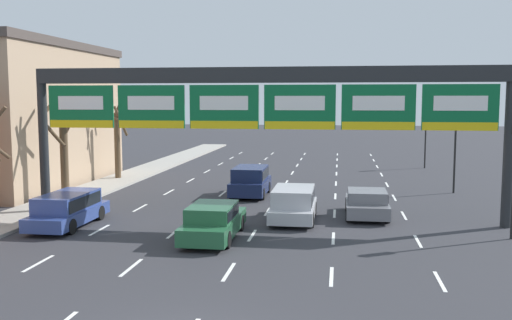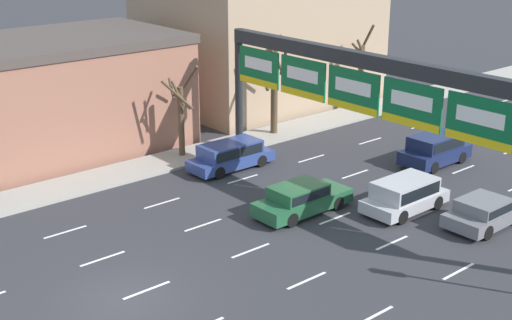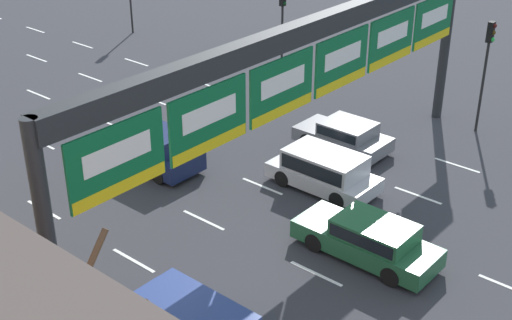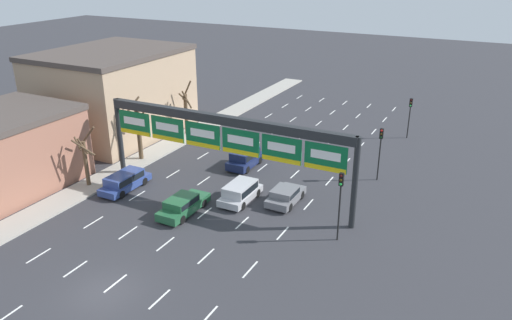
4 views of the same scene
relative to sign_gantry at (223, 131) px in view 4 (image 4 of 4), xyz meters
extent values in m
plane|color=#333338|center=(0.00, -14.03, -5.76)|extent=(220.00, 220.00, 0.00)
cube|color=white|center=(-6.60, -13.03, -5.75)|extent=(0.12, 2.00, 0.01)
cube|color=white|center=(-6.60, -8.03, -5.75)|extent=(0.12, 2.00, 0.01)
cube|color=white|center=(-6.60, -3.03, -5.75)|extent=(0.12, 2.00, 0.01)
cube|color=white|center=(-6.60, 1.97, -5.75)|extent=(0.12, 2.00, 0.01)
cube|color=white|center=(-6.60, 6.97, -5.75)|extent=(0.12, 2.00, 0.01)
cube|color=white|center=(-6.60, 11.97, -5.75)|extent=(0.12, 2.00, 0.01)
cube|color=white|center=(-6.60, 16.97, -5.75)|extent=(0.12, 2.00, 0.01)
cube|color=white|center=(-6.60, 21.97, -5.75)|extent=(0.12, 2.00, 0.01)
cube|color=white|center=(-6.60, 26.97, -5.75)|extent=(0.12, 2.00, 0.01)
cube|color=white|center=(-6.60, 31.97, -5.75)|extent=(0.12, 2.00, 0.01)
cube|color=white|center=(-3.30, -18.03, -5.75)|extent=(0.12, 2.00, 0.01)
cube|color=white|center=(-3.30, -13.03, -5.75)|extent=(0.12, 2.00, 0.01)
cube|color=white|center=(-3.30, -8.03, -5.75)|extent=(0.12, 2.00, 0.01)
cube|color=white|center=(-3.30, -3.03, -5.75)|extent=(0.12, 2.00, 0.01)
cube|color=white|center=(-3.30, 1.97, -5.75)|extent=(0.12, 2.00, 0.01)
cube|color=white|center=(-3.30, 6.97, -5.75)|extent=(0.12, 2.00, 0.01)
cube|color=white|center=(-3.30, 11.97, -5.75)|extent=(0.12, 2.00, 0.01)
cube|color=white|center=(-3.30, 16.97, -5.75)|extent=(0.12, 2.00, 0.01)
cube|color=white|center=(-3.30, 21.97, -5.75)|extent=(0.12, 2.00, 0.01)
cube|color=white|center=(-3.30, 26.97, -5.75)|extent=(0.12, 2.00, 0.01)
cube|color=white|center=(-3.30, 31.97, -5.75)|extent=(0.12, 2.00, 0.01)
cube|color=white|center=(0.00, -13.03, -5.75)|extent=(0.12, 2.00, 0.01)
cube|color=white|center=(0.00, -8.03, -5.75)|extent=(0.12, 2.00, 0.01)
cube|color=white|center=(0.00, -3.03, -5.75)|extent=(0.12, 2.00, 0.01)
cube|color=white|center=(0.00, 1.97, -5.75)|extent=(0.12, 2.00, 0.01)
cube|color=white|center=(0.00, 6.97, -5.75)|extent=(0.12, 2.00, 0.01)
cube|color=white|center=(0.00, 11.97, -5.75)|extent=(0.12, 2.00, 0.01)
cube|color=white|center=(0.00, 16.97, -5.75)|extent=(0.12, 2.00, 0.01)
cube|color=white|center=(0.00, 21.97, -5.75)|extent=(0.12, 2.00, 0.01)
cube|color=white|center=(0.00, 26.97, -5.75)|extent=(0.12, 2.00, 0.01)
cube|color=white|center=(0.00, 31.97, -5.75)|extent=(0.12, 2.00, 0.01)
cube|color=white|center=(3.30, -13.03, -5.75)|extent=(0.12, 2.00, 0.01)
cube|color=white|center=(3.30, -8.03, -5.75)|extent=(0.12, 2.00, 0.01)
cube|color=white|center=(3.30, -3.03, -5.75)|extent=(0.12, 2.00, 0.01)
cube|color=white|center=(3.30, 1.97, -5.75)|extent=(0.12, 2.00, 0.01)
cube|color=white|center=(3.30, 6.97, -5.75)|extent=(0.12, 2.00, 0.01)
cube|color=white|center=(3.30, 11.97, -5.75)|extent=(0.12, 2.00, 0.01)
cube|color=white|center=(3.30, 16.97, -5.75)|extent=(0.12, 2.00, 0.01)
cube|color=white|center=(3.30, 21.97, -5.75)|extent=(0.12, 2.00, 0.01)
cube|color=white|center=(3.30, 26.97, -5.75)|extent=(0.12, 2.00, 0.01)
cube|color=white|center=(3.30, 31.97, -5.75)|extent=(0.12, 2.00, 0.01)
cube|color=white|center=(6.60, -13.03, -5.75)|extent=(0.12, 2.00, 0.01)
cube|color=white|center=(6.60, -8.03, -5.75)|extent=(0.12, 2.00, 0.01)
cube|color=white|center=(6.60, -3.03, -5.75)|extent=(0.12, 2.00, 0.01)
cube|color=white|center=(6.60, 1.97, -5.75)|extent=(0.12, 2.00, 0.01)
cube|color=white|center=(6.60, 6.97, -5.75)|extent=(0.12, 2.00, 0.01)
cube|color=white|center=(6.60, 11.97, -5.75)|extent=(0.12, 2.00, 0.01)
cube|color=white|center=(6.60, 16.97, -5.75)|extent=(0.12, 2.00, 0.01)
cube|color=white|center=(6.60, 21.97, -5.75)|extent=(0.12, 2.00, 0.01)
cube|color=white|center=(6.60, 26.97, -5.75)|extent=(0.12, 2.00, 0.01)
cube|color=white|center=(6.60, 31.97, -5.75)|extent=(0.12, 2.00, 0.01)
cylinder|color=#232628|center=(-10.70, 0.08, -2.25)|extent=(0.44, 0.44, 7.00)
cylinder|color=#232628|center=(10.70, 0.08, -2.25)|extent=(0.44, 0.44, 7.00)
cube|color=#232628|center=(0.00, 0.08, 0.90)|extent=(21.40, 0.60, 0.70)
cube|color=#0C6033|center=(-8.56, -0.26, -0.54)|extent=(3.17, 0.08, 1.98)
cube|color=white|center=(-8.56, -0.31, -0.36)|extent=(2.22, 0.02, 0.63)
cube|color=yellow|center=(-8.56, -0.31, -1.35)|extent=(3.11, 0.02, 0.36)
cube|color=#0C6033|center=(-5.13, -0.26, -0.54)|extent=(3.17, 0.08, 1.98)
cube|color=white|center=(-5.13, -0.31, -0.36)|extent=(2.22, 0.02, 0.63)
cube|color=yellow|center=(-5.13, -0.31, -1.35)|extent=(3.11, 0.02, 0.36)
cube|color=#0C6033|center=(-1.71, -0.26, -0.54)|extent=(3.17, 0.08, 1.98)
cube|color=white|center=(-1.71, -0.31, -0.36)|extent=(2.22, 0.02, 0.63)
cube|color=yellow|center=(-1.71, -0.31, -1.35)|extent=(3.11, 0.02, 0.36)
cube|color=#0C6033|center=(1.71, -0.26, -0.54)|extent=(3.17, 0.08, 1.98)
cube|color=white|center=(1.71, -0.31, -0.36)|extent=(2.22, 0.02, 0.63)
cube|color=yellow|center=(1.71, -0.31, -1.35)|extent=(3.11, 0.02, 0.36)
cube|color=#0C6033|center=(5.13, -0.26, -0.54)|extent=(3.17, 0.08, 1.98)
cube|color=white|center=(5.13, -0.31, -0.36)|extent=(2.22, 0.02, 0.63)
cube|color=yellow|center=(5.13, -0.31, -1.35)|extent=(3.11, 0.02, 0.36)
cube|color=#0C6033|center=(8.56, -0.26, -0.54)|extent=(3.17, 0.08, 1.98)
cube|color=white|center=(8.56, -0.31, -0.36)|extent=(2.22, 0.02, 0.63)
cube|color=yellow|center=(8.56, -0.31, -1.35)|extent=(3.11, 0.02, 0.36)
cube|color=tan|center=(-18.95, 8.67, -1.42)|extent=(11.70, 14.86, 8.67)
cube|color=#4C423D|center=(-18.95, 8.67, 3.17)|extent=(11.93, 15.16, 0.50)
cube|color=#B7B7BC|center=(1.44, 0.11, -5.28)|extent=(1.94, 4.31, 0.56)
cube|color=#B7B7BC|center=(1.44, 0.07, -4.61)|extent=(1.79, 3.02, 0.77)
cube|color=black|center=(1.44, 0.07, -4.61)|extent=(1.83, 2.78, 0.55)
cylinder|color=black|center=(0.56, 1.40, -5.43)|extent=(0.22, 0.66, 0.66)
cylinder|color=black|center=(2.32, 1.40, -5.43)|extent=(0.22, 0.66, 0.66)
cylinder|color=black|center=(0.56, -1.18, -5.43)|extent=(0.22, 0.66, 0.66)
cylinder|color=black|center=(2.32, -1.18, -5.43)|extent=(0.22, 0.66, 0.66)
cube|color=#235B38|center=(-1.45, -3.67, -5.24)|extent=(1.83, 4.88, 0.64)
cube|color=#235B38|center=(-1.45, -3.96, -4.63)|extent=(1.68, 2.54, 0.58)
cube|color=black|center=(-1.45, -3.96, -4.63)|extent=(1.72, 2.34, 0.42)
cylinder|color=black|center=(-2.28, -2.21, -5.43)|extent=(0.22, 0.66, 0.66)
cylinder|color=black|center=(-0.63, -2.21, -5.43)|extent=(0.22, 0.66, 0.66)
cylinder|color=black|center=(-2.28, -5.14, -5.43)|extent=(0.22, 0.66, 0.66)
cylinder|color=black|center=(-0.63, -5.14, -5.43)|extent=(0.22, 0.66, 0.66)
cube|color=#19234C|center=(-1.57, 6.51, -5.18)|extent=(1.92, 4.22, 0.75)
cube|color=#19234C|center=(-1.57, 6.46, -4.44)|extent=(1.76, 2.96, 0.73)
cube|color=black|center=(-1.57, 6.46, -4.44)|extent=(1.80, 2.72, 0.53)
cylinder|color=black|center=(-2.44, 7.77, -5.43)|extent=(0.22, 0.66, 0.66)
cylinder|color=black|center=(-0.70, 7.77, -5.43)|extent=(0.22, 0.66, 0.66)
cylinder|color=black|center=(-2.44, 5.24, -5.43)|extent=(0.22, 0.66, 0.66)
cylinder|color=black|center=(-0.70, 5.24, -5.43)|extent=(0.22, 0.66, 0.66)
cube|color=navy|center=(-8.26, -2.49, -5.28)|extent=(1.82, 4.82, 0.56)
cube|color=navy|center=(-8.26, -2.53, -4.64)|extent=(1.67, 3.37, 0.72)
cube|color=black|center=(-8.26, -2.53, -4.64)|extent=(1.71, 3.10, 0.52)
cylinder|color=black|center=(-9.08, -1.04, -5.43)|extent=(0.22, 0.66, 0.66)
cylinder|color=black|center=(-7.44, -1.04, -5.43)|extent=(0.22, 0.66, 0.66)
cylinder|color=black|center=(-9.08, -3.93, -5.43)|extent=(0.22, 0.66, 0.66)
cylinder|color=black|center=(-7.44, -3.93, -5.43)|extent=(0.22, 0.66, 0.66)
cube|color=slate|center=(4.81, 1.50, -5.27)|extent=(1.93, 4.06, 0.58)
cube|color=slate|center=(4.81, 1.26, -4.71)|extent=(1.78, 2.11, 0.52)
cube|color=black|center=(4.81, 1.26, -4.71)|extent=(1.82, 1.94, 0.38)
cylinder|color=black|center=(3.94, 2.72, -5.43)|extent=(0.22, 0.66, 0.66)
cylinder|color=black|center=(5.69, 2.72, -5.43)|extent=(0.22, 0.66, 0.66)
cylinder|color=black|center=(3.94, 0.28, -5.43)|extent=(0.22, 0.66, 0.66)
cylinder|color=black|center=(5.69, 0.28, -5.43)|extent=(0.22, 0.66, 0.66)
cylinder|color=black|center=(10.33, 21.58, -4.00)|extent=(0.12, 0.12, 3.51)
cube|color=black|center=(10.33, 21.58, -1.79)|extent=(0.30, 0.24, 0.90)
sphere|color=#3D0E0C|center=(10.33, 21.45, -1.49)|extent=(0.20, 0.20, 0.20)
sphere|color=#412F0C|center=(10.33, 21.45, -1.79)|extent=(0.20, 0.20, 0.20)
sphere|color=green|center=(10.33, 21.45, -2.09)|extent=(0.20, 0.20, 0.20)
cylinder|color=black|center=(10.35, -2.09, -3.66)|extent=(0.12, 0.12, 4.19)
cube|color=black|center=(10.35, -2.09, -1.12)|extent=(0.30, 0.24, 0.90)
sphere|color=#3D0E0C|center=(10.35, -2.22, -0.82)|extent=(0.20, 0.20, 0.20)
sphere|color=#412F0C|center=(10.35, -2.22, -1.12)|extent=(0.20, 0.20, 0.20)
sphere|color=green|center=(10.35, -2.22, -1.42)|extent=(0.20, 0.20, 0.20)
cylinder|color=black|center=(10.25, 9.19, -3.81)|extent=(0.12, 0.12, 3.88)
cube|color=black|center=(10.25, 9.19, -1.42)|extent=(0.30, 0.24, 0.90)
sphere|color=red|center=(10.25, 9.06, -1.12)|extent=(0.20, 0.20, 0.20)
sphere|color=#412F0C|center=(10.25, 9.06, -1.42)|extent=(0.20, 0.20, 0.20)
sphere|color=#0E3515|center=(10.25, 9.06, -1.72)|extent=(0.20, 0.20, 0.20)
cylinder|color=brown|center=(-11.63, 11.60, -3.39)|extent=(0.41, 0.41, 4.43)
cylinder|color=brown|center=(-11.54, 11.12, -1.41)|extent=(1.11, 0.39, 0.94)
cylinder|color=brown|center=(-11.73, 12.10, -0.85)|extent=(1.19, 0.41, 2.18)
cylinder|color=brown|center=(-11.24, 11.33, -1.68)|extent=(0.77, 1.02, 2.06)
cylinder|color=brown|center=(-11.36, 3.38, -2.99)|extent=(0.43, 0.43, 5.23)
cylinder|color=brown|center=(-12.02, 3.64, -0.38)|extent=(0.74, 1.53, 1.46)
cylinder|color=brown|center=(-11.59, 2.61, -1.95)|extent=(1.72, 0.69, 1.55)
cylinder|color=brown|center=(-11.34, 3.04, -0.59)|extent=(0.87, 0.24, 1.41)
cylinder|color=brown|center=(-11.09, 3.88, -1.22)|extent=(1.23, 0.77, 1.77)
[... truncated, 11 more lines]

